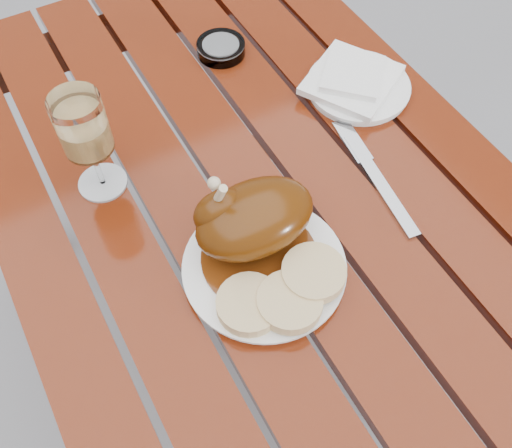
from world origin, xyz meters
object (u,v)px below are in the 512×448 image
Objects in this scene: dinner_plate at (264,268)px; wine_glass at (89,145)px; table at (249,282)px; ashtray at (221,48)px; side_plate at (358,87)px.

wine_glass is at bearing 118.88° from dinner_plate.
ashtray is (0.10, 0.29, 0.39)m from table.
dinner_plate is at bearing -144.27° from side_plate.
wine_glass is at bearing -149.13° from ashtray.
wine_glass is 0.49m from side_plate.
table is 6.46× the size of wine_glass.
dinner_plate and side_plate have the same top height.
ashtray is at bearing 128.79° from side_plate.
dinner_plate is (-0.06, -0.17, 0.38)m from table.
side_plate is 2.03× the size of ashtray.
side_plate is (0.49, -0.03, -0.09)m from wine_glass.
ashtray reaches higher than dinner_plate.
table is 0.49m from ashtray.
dinner_plate is 0.32m from wine_glass.
dinner_plate is 1.29× the size of wine_glass.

